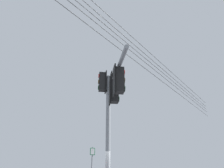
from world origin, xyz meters
TOP-DOWN VIEW (x-y plane):
  - signal_mast_assembly at (-0.76, 0.86)m, footprint 2.93×3.41m
  - overhead_wire_span at (-0.44, -1.30)m, footprint 4.20×33.96m

SIDE VIEW (x-z plane):
  - signal_mast_assembly at x=-0.76m, z-range 1.31..7.44m
  - overhead_wire_span at x=-0.44m, z-range 7.89..9.70m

